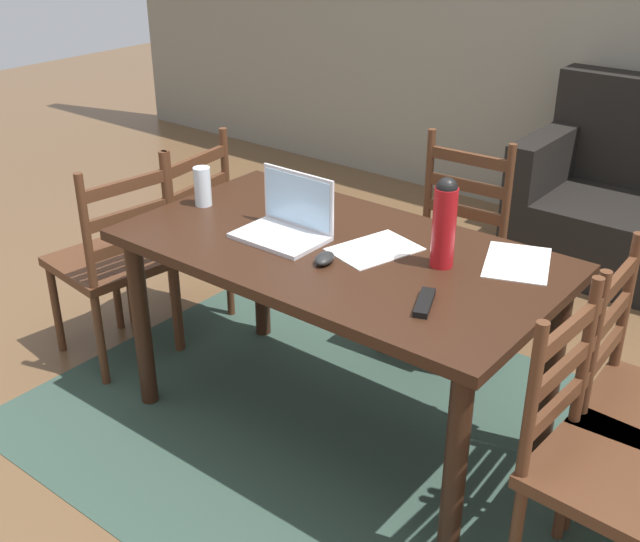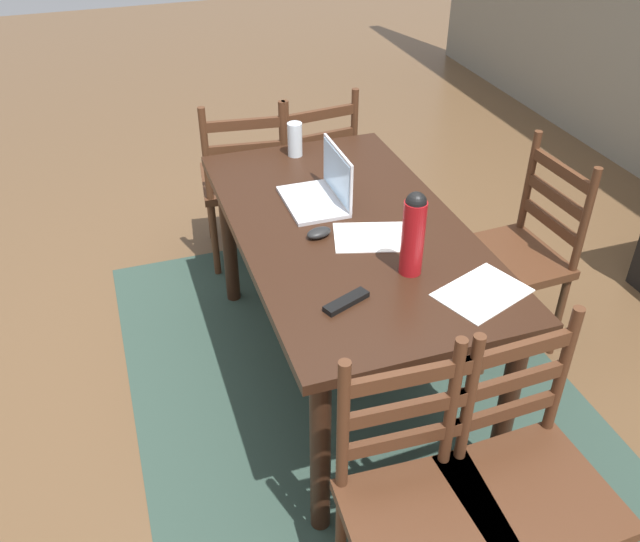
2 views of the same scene
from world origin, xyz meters
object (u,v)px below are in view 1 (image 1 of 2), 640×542
dining_table (338,272)px  chair_left_near (114,262)px  chair_left_far (176,236)px  tv_remote (424,303)px  chair_far_head (446,252)px  drinking_glass (203,186)px  chair_right_near (605,466)px  computer_mouse (325,258)px  water_bottle (444,221)px  laptop (288,220)px

dining_table → chair_left_near: 1.11m
chair_left_far → tv_remote: chair_left_far is taller
chair_far_head → drinking_glass: bearing=-129.0°
chair_right_near → chair_left_far: same height
chair_left_near → tv_remote: size_ratio=5.59×
chair_left_near → dining_table: bearing=9.4°
drinking_glass → computer_mouse: size_ratio=1.56×
chair_right_near → chair_far_head: (-1.07, 0.97, 0.00)m
drinking_glass → computer_mouse: drinking_glass is taller
water_bottle → chair_left_far: bearing=176.7°
computer_mouse → tv_remote: bearing=-21.6°
chair_left_far → computer_mouse: (1.12, -0.31, 0.33)m
chair_far_head → chair_left_near: 1.45m
dining_table → chair_left_far: bearing=170.6°
dining_table → chair_left_far: chair_left_far is taller
dining_table → chair_left_far: 1.11m
chair_left_far → chair_right_near: bearing=-9.2°
chair_left_far → chair_left_near: 0.35m
dining_table → chair_left_near: chair_left_near is taller
chair_left_far → drinking_glass: size_ratio=6.08×
chair_left_near → drinking_glass: (0.41, 0.16, 0.39)m
chair_left_near → computer_mouse: chair_left_near is taller
chair_left_near → tv_remote: chair_left_near is taller
dining_table → water_bottle: 0.46m
drinking_glass → tv_remote: bearing=-8.5°
dining_table → tv_remote: (0.47, -0.18, 0.11)m
chair_right_near → chair_left_near: size_ratio=1.00×
chair_far_head → computer_mouse: (0.05, -0.94, 0.33)m
water_bottle → chair_far_head: bearing=117.3°
chair_left_far → dining_table: bearing=-9.4°
chair_left_near → water_bottle: 1.54m
dining_table → laptop: size_ratio=4.89×
chair_left_far → laptop: 0.97m
tv_remote → chair_left_far: bearing=144.7°
chair_left_near → tv_remote: (1.54, -0.00, 0.32)m
drinking_glass → chair_far_head: bearing=51.0°
chair_right_near → water_bottle: bearing=159.6°
chair_far_head → water_bottle: water_bottle is taller
laptop → water_bottle: water_bottle is taller
computer_mouse → tv_remote: size_ratio=0.59×
water_bottle → tv_remote: (0.10, -0.27, -0.15)m
chair_left_near → water_bottle: water_bottle is taller
chair_right_near → computer_mouse: size_ratio=9.50×
chair_far_head → computer_mouse: bearing=-87.1°
dining_table → laptop: bearing=-171.2°
tv_remote → water_bottle: bearing=88.3°
chair_right_near → laptop: (-1.28, 0.14, 0.37)m
drinking_glass → tv_remote: (1.13, -0.17, -0.07)m
drinking_glass → chair_left_far: bearing=155.1°
drinking_glass → computer_mouse: 0.72m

